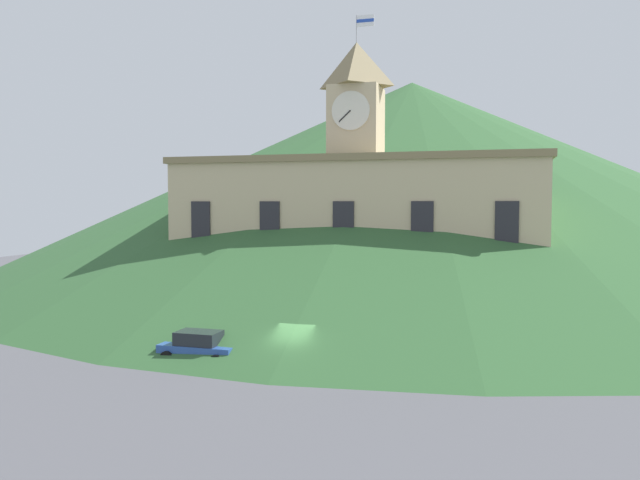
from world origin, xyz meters
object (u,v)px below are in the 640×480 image
street_lamp_right (206,285)px  street_lamp_left (473,289)px  car_blue_van (199,349)px  pedestrian (396,334)px  car_gray_pickup (508,345)px  street_lamp_far_left (339,291)px  car_white_taxi (282,331)px

street_lamp_right → street_lamp_left: 22.24m
car_blue_van → pedestrian: bearing=34.5°
car_gray_pickup → car_blue_van: (-19.33, -7.07, 0.15)m
car_blue_van → street_lamp_far_left: bearing=62.8°
car_gray_pickup → car_blue_van: bearing=-160.5°
street_lamp_right → street_lamp_far_left: bearing=0.0°
car_white_taxi → pedestrian: (8.64, -0.02, 0.32)m
street_lamp_left → car_gray_pickup: street_lamp_left is taller
car_white_taxi → car_blue_van: bearing=67.0°
street_lamp_left → car_white_taxi: size_ratio=1.18×
car_gray_pickup → pedestrian: pedestrian is taller
street_lamp_far_left → street_lamp_left: bearing=0.0°
street_lamp_left → car_white_taxi: bearing=-162.9°
street_lamp_right → street_lamp_far_left: 11.77m
street_lamp_left → street_lamp_far_left: bearing=-180.0°
car_white_taxi → street_lamp_far_left: bearing=-130.5°
street_lamp_right → car_white_taxi: 9.81m
street_lamp_right → car_white_taxi: street_lamp_right is taller
street_lamp_left → car_gray_pickup: bearing=-63.7°
street_lamp_right → pedestrian: size_ratio=2.52×
car_white_taxi → car_blue_van: size_ratio=0.89×
street_lamp_right → car_white_taxi: (8.40, -4.26, -2.73)m
street_lamp_left → pedestrian: 7.31m
car_white_taxi → car_gray_pickup: bearing=175.1°
car_white_taxi → car_gray_pickup: car_gray_pickup is taller
car_gray_pickup → pedestrian: size_ratio=2.87×
car_blue_van → pedestrian: size_ratio=2.76×
street_lamp_right → car_blue_van: street_lamp_right is taller
car_gray_pickup → car_blue_van: 20.58m
street_lamp_right → street_lamp_left: (22.24, 0.00, 0.44)m
pedestrian → street_lamp_left: bearing=130.5°
street_lamp_right → street_lamp_left: bearing=0.0°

